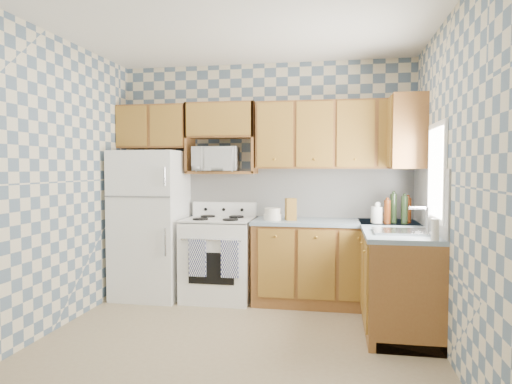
# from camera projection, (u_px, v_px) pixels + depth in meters

# --- Properties ---
(floor) EXTENTS (3.40, 3.40, 0.00)m
(floor) POSITION_uv_depth(u_px,v_px,m) (235.00, 344.00, 3.85)
(floor) COLOR #8D7757
(floor) RESTS_ON ground
(back_wall) EXTENTS (3.40, 0.02, 2.70)m
(back_wall) POSITION_uv_depth(u_px,v_px,m) (264.00, 180.00, 5.35)
(back_wall) COLOR slate
(back_wall) RESTS_ON ground
(right_wall) EXTENTS (0.02, 3.20, 2.70)m
(right_wall) POSITION_uv_depth(u_px,v_px,m) (451.00, 186.00, 3.49)
(right_wall) COLOR slate
(right_wall) RESTS_ON ground
(backsplash_back) EXTENTS (2.60, 0.02, 0.56)m
(backsplash_back) POSITION_uv_depth(u_px,v_px,m) (298.00, 193.00, 5.28)
(backsplash_back) COLOR white
(backsplash_back) RESTS_ON back_wall
(backsplash_right) EXTENTS (0.02, 1.60, 0.56)m
(backsplash_right) POSITION_uv_depth(u_px,v_px,m) (429.00, 199.00, 4.28)
(backsplash_right) COLOR white
(backsplash_right) RESTS_ON right_wall
(refrigerator) EXTENTS (0.75, 0.70, 1.68)m
(refrigerator) POSITION_uv_depth(u_px,v_px,m) (151.00, 224.00, 5.26)
(refrigerator) COLOR white
(refrigerator) RESTS_ON floor
(stove_body) EXTENTS (0.76, 0.65, 0.90)m
(stove_body) POSITION_uv_depth(u_px,v_px,m) (219.00, 260.00, 5.16)
(stove_body) COLOR white
(stove_body) RESTS_ON floor
(cooktop) EXTENTS (0.76, 0.65, 0.02)m
(cooktop) POSITION_uv_depth(u_px,v_px,m) (219.00, 220.00, 5.14)
(cooktop) COLOR silver
(cooktop) RESTS_ON stove_body
(backguard) EXTENTS (0.76, 0.08, 0.17)m
(backguard) POSITION_uv_depth(u_px,v_px,m) (225.00, 209.00, 5.40)
(backguard) COLOR white
(backguard) RESTS_ON cooktop
(dish_towel_left) EXTENTS (0.19, 0.02, 0.40)m
(dish_towel_left) POSITION_uv_depth(u_px,v_px,m) (197.00, 258.00, 4.84)
(dish_towel_left) COLOR navy
(dish_towel_left) RESTS_ON stove_body
(dish_towel_right) EXTENTS (0.19, 0.02, 0.40)m
(dish_towel_right) POSITION_uv_depth(u_px,v_px,m) (230.00, 259.00, 4.78)
(dish_towel_right) COLOR navy
(dish_towel_right) RESTS_ON stove_body
(base_cabinets_back) EXTENTS (1.75, 0.60, 0.88)m
(base_cabinets_back) POSITION_uv_depth(u_px,v_px,m) (335.00, 264.00, 4.96)
(base_cabinets_back) COLOR brown
(base_cabinets_back) RESTS_ON floor
(base_cabinets_right) EXTENTS (0.60, 1.60, 0.88)m
(base_cabinets_right) POSITION_uv_depth(u_px,v_px,m) (395.00, 277.00, 4.37)
(base_cabinets_right) COLOR brown
(base_cabinets_right) RESTS_ON floor
(countertop_back) EXTENTS (1.77, 0.63, 0.04)m
(countertop_back) POSITION_uv_depth(u_px,v_px,m) (335.00, 222.00, 4.93)
(countertop_back) COLOR slate
(countertop_back) RESTS_ON base_cabinets_back
(countertop_right) EXTENTS (0.63, 1.60, 0.04)m
(countertop_right) POSITION_uv_depth(u_px,v_px,m) (396.00, 230.00, 4.35)
(countertop_right) COLOR slate
(countertop_right) RESTS_ON base_cabinets_right
(upper_cabinets_back) EXTENTS (1.75, 0.33, 0.74)m
(upper_cabinets_back) POSITION_uv_depth(u_px,v_px,m) (336.00, 135.00, 5.02)
(upper_cabinets_back) COLOR brown
(upper_cabinets_back) RESTS_ON back_wall
(upper_cabinets_fridge) EXTENTS (0.82, 0.33, 0.50)m
(upper_cabinets_fridge) POSITION_uv_depth(u_px,v_px,m) (155.00, 127.00, 5.38)
(upper_cabinets_fridge) COLOR brown
(upper_cabinets_fridge) RESTS_ON back_wall
(upper_cabinets_right) EXTENTS (0.33, 0.70, 0.74)m
(upper_cabinets_right) POSITION_uv_depth(u_px,v_px,m) (405.00, 133.00, 4.72)
(upper_cabinets_right) COLOR brown
(upper_cabinets_right) RESTS_ON right_wall
(microwave_shelf) EXTENTS (0.80, 0.33, 0.03)m
(microwave_shelf) POSITION_uv_depth(u_px,v_px,m) (222.00, 173.00, 5.27)
(microwave_shelf) COLOR brown
(microwave_shelf) RESTS_ON back_wall
(microwave) EXTENTS (0.54, 0.39, 0.28)m
(microwave) POSITION_uv_depth(u_px,v_px,m) (216.00, 159.00, 5.22)
(microwave) COLOR white
(microwave) RESTS_ON microwave_shelf
(sink) EXTENTS (0.48, 0.40, 0.03)m
(sink) POSITION_uv_depth(u_px,v_px,m) (401.00, 232.00, 4.00)
(sink) COLOR #B7B7BC
(sink) RESTS_ON countertop_right
(window) EXTENTS (0.02, 0.66, 0.86)m
(window) POSITION_uv_depth(u_px,v_px,m) (437.00, 172.00, 3.93)
(window) COLOR white
(window) RESTS_ON right_wall
(bottle_0) EXTENTS (0.07, 0.07, 0.30)m
(bottle_0) POSITION_uv_depth(u_px,v_px,m) (393.00, 208.00, 4.69)
(bottle_0) COLOR black
(bottle_0) RESTS_ON countertop_back
(bottle_1) EXTENTS (0.07, 0.07, 0.28)m
(bottle_1) POSITION_uv_depth(u_px,v_px,m) (404.00, 210.00, 4.61)
(bottle_1) COLOR black
(bottle_1) RESTS_ON countertop_back
(bottle_2) EXTENTS (0.07, 0.07, 0.26)m
(bottle_2) POSITION_uv_depth(u_px,v_px,m) (408.00, 210.00, 4.70)
(bottle_2) COLOR #4D200B
(bottle_2) RESTS_ON countertop_back
(bottle_3) EXTENTS (0.07, 0.07, 0.24)m
(bottle_3) POSITION_uv_depth(u_px,v_px,m) (387.00, 212.00, 4.62)
(bottle_3) COLOR #4D200B
(bottle_3) RESTS_ON countertop_back
(knife_block) EXTENTS (0.14, 0.14, 0.24)m
(knife_block) POSITION_uv_depth(u_px,v_px,m) (291.00, 209.00, 4.96)
(knife_block) COLOR brown
(knife_block) RESTS_ON countertop_back
(electric_kettle) EXTENTS (0.13, 0.13, 0.17)m
(electric_kettle) POSITION_uv_depth(u_px,v_px,m) (378.00, 215.00, 4.71)
(electric_kettle) COLOR white
(electric_kettle) RESTS_ON countertop_back
(food_containers) EXTENTS (0.20, 0.20, 0.13)m
(food_containers) POSITION_uv_depth(u_px,v_px,m) (273.00, 214.00, 4.97)
(food_containers) COLOR silver
(food_containers) RESTS_ON countertop_back
(soap_bottle) EXTENTS (0.06, 0.06, 0.17)m
(soap_bottle) POSITION_uv_depth(u_px,v_px,m) (435.00, 230.00, 3.57)
(soap_bottle) COLOR silver
(soap_bottle) RESTS_ON countertop_right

